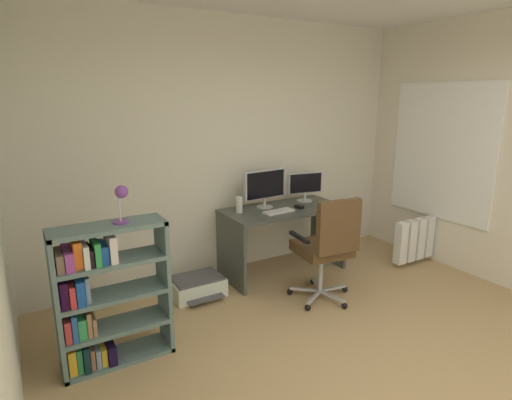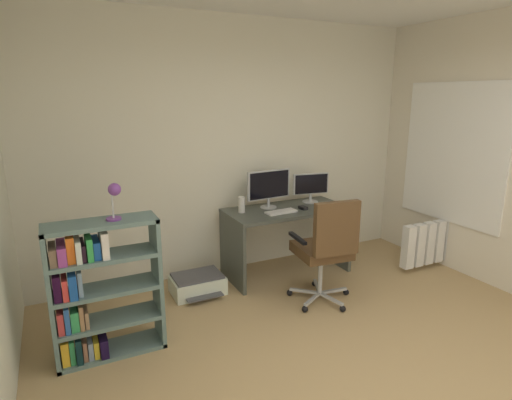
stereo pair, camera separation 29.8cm
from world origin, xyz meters
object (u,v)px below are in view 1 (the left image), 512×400
desk (283,226)px  desktop_speaker (239,205)px  desk_lamp (121,198)px  office_chair (328,244)px  printer (197,286)px  computer_mouse (299,207)px  monitor_main (265,186)px  keyboard (279,211)px  bookshelf (101,298)px  monitor_secondary (305,185)px  radiator (427,237)px

desk → desktop_speaker: size_ratio=7.93×
desk_lamp → office_chair: bearing=-3.1°
printer → computer_mouse: bearing=-2.7°
monitor_main → desk_lamp: 1.92m
office_chair → keyboard: bearing=97.8°
monitor_main → keyboard: size_ratio=1.54×
computer_mouse → bookshelf: (-2.22, -0.61, -0.24)m
monitor_secondary → desktop_speaker: bearing=-176.9°
keyboard → office_chair: (0.09, -0.69, -0.16)m
keyboard → monitor_secondary: bearing=20.4°
office_chair → bookshelf: 2.03m
keyboard → radiator: size_ratio=0.33×
monitor_secondary → desk_lamp: 2.43m
computer_mouse → desktop_speaker: size_ratio=0.59×
office_chair → printer: 1.37m
monitor_main → printer: size_ratio=1.01×
desk → monitor_main: monitor_main is taller
computer_mouse → radiator: computer_mouse is taller
desk → computer_mouse: 0.28m
keyboard → office_chair: 0.72m
desk → desk_lamp: bearing=-159.3°
monitor_secondary → printer: size_ratio=0.82×
computer_mouse → desktop_speaker: 0.68m
desk_lamp → printer: (0.82, 0.67, -1.15)m
desk → desktop_speaker: bearing=171.6°
keyboard → printer: 1.14m
keyboard → computer_mouse: (0.28, 0.02, 0.01)m
desk → keyboard: keyboard is taller
keyboard → desk_lamp: 1.90m
office_chair → monitor_secondary: bearing=65.3°
desktop_speaker → printer: 0.93m
monitor_secondary → bookshelf: size_ratio=0.40×
monitor_main → radiator: (1.84, -0.74, -0.69)m
monitor_secondary → computer_mouse: bearing=-137.0°
monitor_secondary → office_chair: bearing=-114.7°
office_chair → desk_lamp: (-1.83, 0.10, 0.65)m
office_chair → printer: size_ratio=2.05×
monitor_main → printer: 1.28m
bookshelf → monitor_secondary: bearing=18.7°
computer_mouse → desk_lamp: bearing=-168.5°
office_chair → desk_lamp: desk_lamp is taller
desktop_speaker → monitor_secondary: bearing=3.1°
bookshelf → desk_lamp: 0.75m
desktop_speaker → desk_lamp: bearing=-150.1°
desk → monitor_secondary: size_ratio=3.17×
bookshelf → desktop_speaker: bearing=26.6°
monitor_main → office_chair: 1.02m
keyboard → radiator: 1.94m
monitor_secondary → desktop_speaker: size_ratio=2.50×
monitor_main → radiator: size_ratio=0.50×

